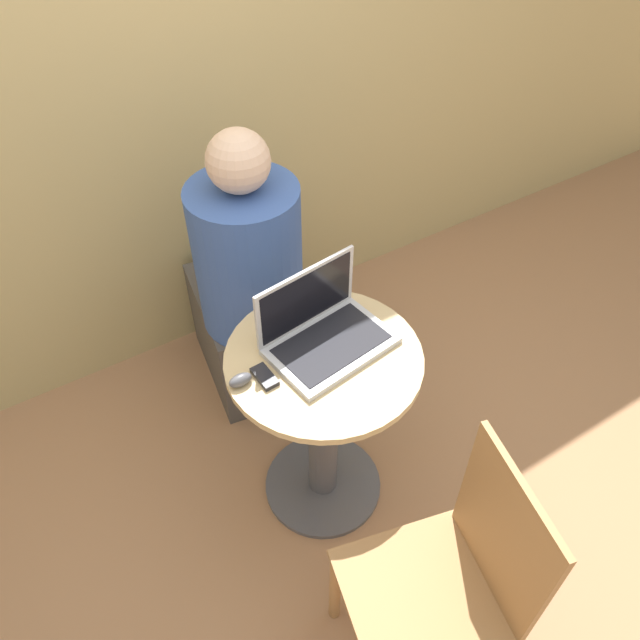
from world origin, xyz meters
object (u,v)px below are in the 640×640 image
cell_phone (265,377)px  chair_empty (448,584)px  laptop (323,331)px  person_seated (248,294)px

cell_phone → chair_empty: bearing=-75.4°
laptop → person_seated: person_seated is taller
cell_phone → chair_empty: size_ratio=0.11×
laptop → person_seated: size_ratio=0.33×
cell_phone → person_seated: bearing=69.1°
chair_empty → laptop: bearing=86.1°
laptop → cell_phone: bearing=-170.8°
laptop → person_seated: bearing=89.5°
cell_phone → chair_empty: chair_empty is taller
cell_phone → chair_empty: (0.17, -0.67, -0.29)m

